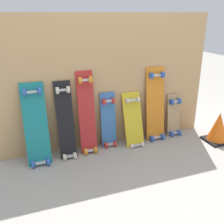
{
  "coord_description": "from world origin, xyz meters",
  "views": [
    {
      "loc": [
        -0.89,
        -2.52,
        1.41
      ],
      "look_at": [
        0.0,
        -0.07,
        0.42
      ],
      "focal_mm": 42.01,
      "sensor_mm": 36.0,
      "label": 1
    }
  ],
  "objects_px": {
    "skateboard_black": "(66,123)",
    "traffic_cone": "(218,127)",
    "skateboard_teal": "(36,128)",
    "skateboard_red": "(87,116)",
    "skateboard_yellow": "(134,123)",
    "skateboard_blue": "(109,123)",
    "skateboard_orange": "(155,107)",
    "skateboard_natural": "(174,117)"
  },
  "relations": [
    {
      "from": "skateboard_black",
      "to": "traffic_cone",
      "type": "bearing_deg",
      "value": -9.67
    },
    {
      "from": "skateboard_black",
      "to": "traffic_cone",
      "type": "distance_m",
      "value": 1.73
    },
    {
      "from": "skateboard_teal",
      "to": "skateboard_red",
      "type": "xyz_separation_m",
      "value": [
        0.52,
        0.04,
        0.04
      ]
    },
    {
      "from": "skateboard_yellow",
      "to": "traffic_cone",
      "type": "height_order",
      "value": "skateboard_yellow"
    },
    {
      "from": "skateboard_blue",
      "to": "skateboard_orange",
      "type": "xyz_separation_m",
      "value": [
        0.57,
        -0.01,
        0.12
      ]
    },
    {
      "from": "skateboard_black",
      "to": "skateboard_red",
      "type": "relative_size",
      "value": 0.91
    },
    {
      "from": "skateboard_natural",
      "to": "skateboard_red",
      "type": "bearing_deg",
      "value": -178.45
    },
    {
      "from": "skateboard_orange",
      "to": "skateboard_natural",
      "type": "height_order",
      "value": "skateboard_orange"
    },
    {
      "from": "skateboard_red",
      "to": "skateboard_blue",
      "type": "distance_m",
      "value": 0.28
    },
    {
      "from": "skateboard_orange",
      "to": "skateboard_natural",
      "type": "xyz_separation_m",
      "value": [
        0.27,
        0.01,
        -0.17
      ]
    },
    {
      "from": "skateboard_teal",
      "to": "skateboard_black",
      "type": "relative_size",
      "value": 1.01
    },
    {
      "from": "skateboard_red",
      "to": "skateboard_blue",
      "type": "xyz_separation_m",
      "value": [
        0.25,
        0.03,
        -0.13
      ]
    },
    {
      "from": "skateboard_teal",
      "to": "skateboard_yellow",
      "type": "bearing_deg",
      "value": 0.67
    },
    {
      "from": "skateboard_natural",
      "to": "skateboard_black",
      "type": "bearing_deg",
      "value": -177.69
    },
    {
      "from": "skateboard_teal",
      "to": "traffic_cone",
      "type": "distance_m",
      "value": 2.02
    },
    {
      "from": "skateboard_black",
      "to": "skateboard_orange",
      "type": "distance_m",
      "value": 1.05
    },
    {
      "from": "skateboard_yellow",
      "to": "skateboard_orange",
      "type": "bearing_deg",
      "value": 9.34
    },
    {
      "from": "skateboard_red",
      "to": "skateboard_blue",
      "type": "relative_size",
      "value": 1.37
    },
    {
      "from": "skateboard_teal",
      "to": "skateboard_black",
      "type": "xyz_separation_m",
      "value": [
        0.29,
        0.02,
        -0.01
      ]
    },
    {
      "from": "skateboard_black",
      "to": "skateboard_yellow",
      "type": "xyz_separation_m",
      "value": [
        0.75,
        -0.0,
        -0.1
      ]
    },
    {
      "from": "skateboard_natural",
      "to": "traffic_cone",
      "type": "height_order",
      "value": "skateboard_natural"
    },
    {
      "from": "skateboard_black",
      "to": "skateboard_orange",
      "type": "bearing_deg",
      "value": 2.45
    },
    {
      "from": "skateboard_yellow",
      "to": "skateboard_natural",
      "type": "relative_size",
      "value": 1.16
    },
    {
      "from": "skateboard_yellow",
      "to": "skateboard_orange",
      "type": "height_order",
      "value": "skateboard_orange"
    },
    {
      "from": "skateboard_blue",
      "to": "skateboard_yellow",
      "type": "bearing_deg",
      "value": -12.66
    },
    {
      "from": "skateboard_blue",
      "to": "skateboard_teal",
      "type": "bearing_deg",
      "value": -174.52
    },
    {
      "from": "skateboard_yellow",
      "to": "traffic_cone",
      "type": "distance_m",
      "value": 0.99
    },
    {
      "from": "skateboard_black",
      "to": "skateboard_yellow",
      "type": "bearing_deg",
      "value": -0.27
    },
    {
      "from": "skateboard_yellow",
      "to": "traffic_cone",
      "type": "xyz_separation_m",
      "value": [
        0.94,
        -0.29,
        -0.08
      ]
    },
    {
      "from": "skateboard_red",
      "to": "skateboard_orange",
      "type": "bearing_deg",
      "value": 1.49
    },
    {
      "from": "skateboard_teal",
      "to": "skateboard_orange",
      "type": "distance_m",
      "value": 1.34
    },
    {
      "from": "skateboard_orange",
      "to": "traffic_cone",
      "type": "relative_size",
      "value": 2.57
    },
    {
      "from": "skateboard_black",
      "to": "traffic_cone",
      "type": "height_order",
      "value": "skateboard_black"
    },
    {
      "from": "skateboard_black",
      "to": "skateboard_orange",
      "type": "height_order",
      "value": "skateboard_orange"
    },
    {
      "from": "skateboard_natural",
      "to": "skateboard_blue",
      "type": "bearing_deg",
      "value": 179.65
    },
    {
      "from": "skateboard_yellow",
      "to": "skateboard_natural",
      "type": "distance_m",
      "value": 0.57
    },
    {
      "from": "skateboard_red",
      "to": "skateboard_yellow",
      "type": "distance_m",
      "value": 0.54
    },
    {
      "from": "skateboard_black",
      "to": "skateboard_red",
      "type": "height_order",
      "value": "skateboard_red"
    },
    {
      "from": "skateboard_black",
      "to": "skateboard_orange",
      "type": "xyz_separation_m",
      "value": [
        1.05,
        0.04,
        0.04
      ]
    },
    {
      "from": "skateboard_natural",
      "to": "skateboard_orange",
      "type": "bearing_deg",
      "value": -178.27
    },
    {
      "from": "skateboard_blue",
      "to": "skateboard_yellow",
      "type": "height_order",
      "value": "skateboard_blue"
    },
    {
      "from": "skateboard_teal",
      "to": "skateboard_orange",
      "type": "bearing_deg",
      "value": 2.6
    }
  ]
}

